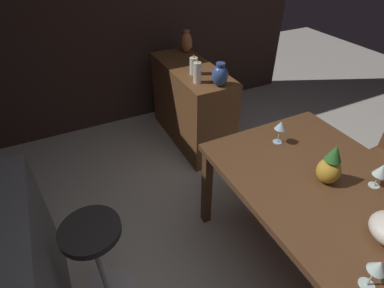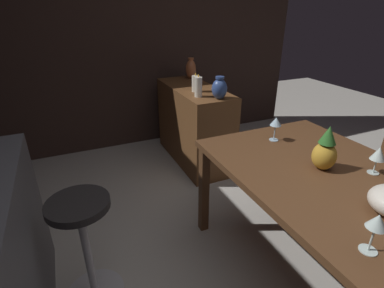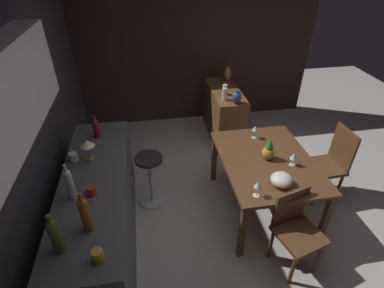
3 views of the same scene
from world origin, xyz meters
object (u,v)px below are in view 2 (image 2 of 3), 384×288
(wine_glass_right, at_px, (276,122))
(bar_stool, at_px, (87,250))
(pillar_candle_tall, at_px, (198,87))
(pillar_candle_short, at_px, (196,84))
(pineapple_centerpiece, at_px, (325,151))
(sideboard_cabinet, at_px, (194,125))
(vase_ceramic_blue, at_px, (219,89))
(vase_copper, at_px, (191,69))
(wine_glass_left, at_px, (377,223))
(wine_glass_center, at_px, (379,154))
(dining_table, at_px, (321,182))

(wine_glass_right, bearing_deg, bar_stool, 94.69)
(pillar_candle_tall, xyz_separation_m, pillar_candle_short, (0.17, -0.05, -0.01))
(pineapple_centerpiece, bearing_deg, sideboard_cabinet, 1.03)
(wine_glass_right, distance_m, vase_ceramic_blue, 0.79)
(bar_stool, height_order, vase_copper, vase_copper)
(pillar_candle_tall, bearing_deg, vase_ceramic_blue, -134.09)
(vase_copper, bearing_deg, pineapple_centerpiece, 177.22)
(wine_glass_right, height_order, pillar_candle_tall, pillar_candle_tall)
(wine_glass_left, bearing_deg, bar_stool, 48.79)
(wine_glass_left, xyz_separation_m, wine_glass_center, (0.38, -0.54, -0.01))
(dining_table, relative_size, pineapple_centerpiece, 5.12)
(wine_glass_center, distance_m, pineapple_centerpiece, 0.27)
(wine_glass_left, distance_m, vase_ceramic_blue, 1.77)
(dining_table, bearing_deg, sideboard_cabinet, 0.96)
(dining_table, distance_m, bar_stool, 1.36)
(wine_glass_right, bearing_deg, wine_glass_left, 161.55)
(vase_ceramic_blue, bearing_deg, wine_glass_left, 169.51)
(sideboard_cabinet, height_order, wine_glass_right, wine_glass_right)
(pillar_candle_tall, height_order, vase_ceramic_blue, pillar_candle_tall)
(sideboard_cabinet, distance_m, vase_ceramic_blue, 0.69)
(dining_table, xyz_separation_m, bar_stool, (0.33, 1.29, -0.30))
(pillar_candle_tall, bearing_deg, pillar_candle_short, -16.99)
(wine_glass_center, bearing_deg, pineapple_centerpiece, 54.94)
(sideboard_cabinet, distance_m, wine_glass_right, 1.33)
(sideboard_cabinet, distance_m, pineapple_centerpiece, 1.73)
(bar_stool, bearing_deg, sideboard_cabinet, -42.79)
(wine_glass_center, height_order, vase_copper, vase_copper)
(vase_ceramic_blue, relative_size, vase_copper, 0.85)
(wine_glass_center, height_order, pineapple_centerpiece, pineapple_centerpiece)
(wine_glass_center, distance_m, pillar_candle_tall, 1.54)
(dining_table, height_order, pillar_candle_tall, pillar_candle_tall)
(pillar_candle_tall, relative_size, vase_ceramic_blue, 1.03)
(bar_stool, relative_size, wine_glass_center, 4.35)
(sideboard_cabinet, xyz_separation_m, wine_glass_center, (-1.83, -0.25, 0.45))
(bar_stool, bearing_deg, dining_table, -104.54)
(dining_table, bearing_deg, vase_ceramic_blue, -0.27)
(wine_glass_left, bearing_deg, pillar_candle_short, -6.51)
(pillar_candle_tall, height_order, vase_copper, vase_copper)
(sideboard_cabinet, distance_m, wine_glass_center, 1.90)
(pillar_candle_short, bearing_deg, wine_glass_center, -169.75)
(sideboard_cabinet, bearing_deg, wine_glass_right, -178.62)
(pillar_candle_short, height_order, vase_copper, vase_copper)
(bar_stool, relative_size, wine_glass_left, 4.09)
(wine_glass_right, height_order, vase_copper, vase_copper)
(dining_table, height_order, vase_copper, vase_copper)
(bar_stool, relative_size, pillar_candle_short, 3.82)
(wine_glass_right, relative_size, vase_copper, 0.70)
(bar_stool, xyz_separation_m, vase_copper, (1.73, -1.39, 0.57))
(sideboard_cabinet, xyz_separation_m, wine_glass_right, (-1.25, -0.03, 0.46))
(vase_ceramic_blue, bearing_deg, pillar_candle_tall, 45.91)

